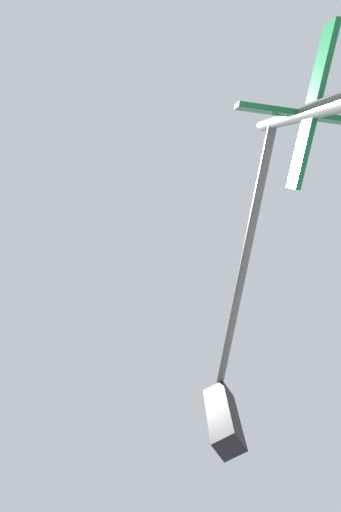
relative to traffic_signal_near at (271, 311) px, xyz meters
The scene contains 1 object.
traffic_signal_near is the anchor object (origin of this frame).
Camera 1 is at (-6.91, -5.81, 1.23)m, focal length 23.41 mm.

